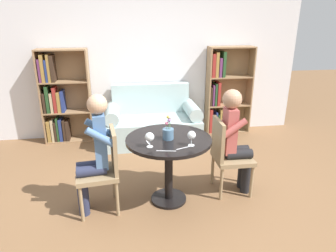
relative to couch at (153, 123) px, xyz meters
The scene contains 16 objects.
ground_plane 1.79m from the couch, 90.00° to the right, with size 16.00×16.00×0.00m, color brown.
back_wall 1.12m from the couch, 90.00° to the left, with size 5.20×0.05×2.70m.
round_table 1.79m from the couch, 90.00° to the right, with size 0.92×0.92×0.76m.
couch is the anchor object (origin of this frame).
bookshelf_left 1.55m from the couch, 169.84° to the left, with size 0.77×0.28×1.51m.
bookshelf_right 1.36m from the couch, 11.95° to the left, with size 0.77×0.28×1.51m.
chair_left 1.94m from the couch, 111.03° to the right, with size 0.47×0.47×0.90m.
chair_right 1.82m from the couch, 67.49° to the right, with size 0.43×0.43×0.90m.
person_left 2.01m from the couch, 113.21° to the right, with size 0.44×0.37×1.27m.
person_right 1.88m from the couch, 65.02° to the right, with size 0.42×0.34×1.24m.
wine_glass_left 2.04m from the couch, 96.38° to the right, with size 0.09×0.09×0.15m.
wine_glass_right 2.07m from the couch, 84.41° to the right, with size 0.08×0.08×0.15m.
flower_vase 1.86m from the couch, 90.28° to the right, with size 0.12×0.12×0.26m.
knife_left_setting 2.13m from the couch, 91.98° to the right, with size 0.19×0.05×0.00m.
fork_left_setting 2.08m from the couch, 86.75° to the right, with size 0.18×0.08×0.00m.
knife_right_setting 1.95m from the couch, 96.63° to the right, with size 0.05×0.19×0.00m.
Camera 1 is at (-0.45, -2.90, 1.96)m, focal length 32.00 mm.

